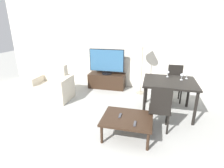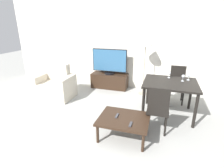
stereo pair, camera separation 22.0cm
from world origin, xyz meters
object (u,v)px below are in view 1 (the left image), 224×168
at_px(dining_chair_near, 160,107).
at_px(wine_glass_right, 168,73).
at_px(floor_lamp, 143,43).
at_px(remote_primary, 135,124).
at_px(dining_chair_far, 174,82).
at_px(armchair, 53,87).
at_px(dining_table, 169,85).
at_px(wine_glass_left, 187,74).
at_px(remote_secondary, 120,116).
at_px(tv, 107,62).
at_px(coffee_table, 127,120).
at_px(tv_stand, 107,81).
at_px(wine_glass_center, 182,75).

relative_size(dining_chair_near, wine_glass_right, 6.38).
height_order(floor_lamp, remote_primary, floor_lamp).
relative_size(dining_chair_far, remote_primary, 6.21).
xyz_separation_m(dining_chair_near, floor_lamp, (-0.49, 1.82, 0.95)).
distance_m(armchair, dining_chair_near, 2.92).
bearing_deg(remote_primary, floor_lamp, 92.22).
height_order(armchair, dining_table, armchair).
height_order(armchair, wine_glass_left, wine_glass_left).
bearing_deg(floor_lamp, remote_secondary, -95.46).
height_order(tv, dining_table, tv).
xyz_separation_m(remote_primary, wine_glass_right, (0.56, 1.58, 0.48)).
distance_m(dining_chair_far, wine_glass_left, 0.67).
bearing_deg(wine_glass_left, wine_glass_right, 173.43).
relative_size(coffee_table, dining_chair_far, 0.96).
relative_size(dining_table, remote_primary, 7.48).
bearing_deg(tv, armchair, -136.56).
bearing_deg(tv, tv_stand, 90.00).
xyz_separation_m(dining_chair_far, wine_glass_left, (0.18, -0.53, 0.36)).
relative_size(tv, coffee_table, 1.20).
xyz_separation_m(remote_primary, wine_glass_left, (0.98, 1.54, 0.48)).
xyz_separation_m(tv_stand, floor_lamp, (1.08, -0.20, 1.23)).
relative_size(dining_table, remote_secondary, 7.48).
bearing_deg(wine_glass_left, tv, 155.60).
distance_m(dining_chair_near, wine_glass_center, 1.10).
bearing_deg(floor_lamp, remote_primary, -87.78).
xyz_separation_m(dining_chair_near, remote_secondary, (-0.70, -0.28, -0.12)).
relative_size(tv_stand, dining_table, 1.01).
distance_m(tv_stand, dining_chair_far, 2.04).
distance_m(armchair, wine_glass_left, 3.40).
xyz_separation_m(dining_table, wine_glass_center, (0.25, 0.14, 0.20)).
bearing_deg(wine_glass_right, remote_secondary, -121.79).
xyz_separation_m(tv, remote_primary, (1.17, -2.51, -0.46)).
distance_m(tv, dining_chair_far, 2.04).
distance_m(tv, wine_glass_right, 1.97).
xyz_separation_m(coffee_table, wine_glass_left, (1.13, 1.35, 0.53)).
bearing_deg(dining_chair_far, coffee_table, -116.78).
xyz_separation_m(armchair, coffee_table, (2.22, -1.19, 0.02)).
xyz_separation_m(dining_chair_near, wine_glass_center, (0.45, 0.94, 0.36)).
bearing_deg(armchair, dining_chair_far, 12.42).
relative_size(coffee_table, remote_secondary, 5.94).
height_order(coffee_table, remote_secondary, remote_secondary).
relative_size(coffee_table, wine_glass_left, 6.10).
bearing_deg(floor_lamp, armchair, -157.70).
relative_size(remote_primary, wine_glass_right, 1.03).
bearing_deg(armchair, wine_glass_left, 2.80).
distance_m(coffee_table, wine_glass_center, 1.68).
relative_size(tv, dining_chair_far, 1.15).
xyz_separation_m(dining_chair_near, dining_chair_far, (0.39, 1.58, 0.00)).
distance_m(wine_glass_left, wine_glass_right, 0.42).
xyz_separation_m(tv_stand, dining_table, (1.77, -1.23, 0.45)).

